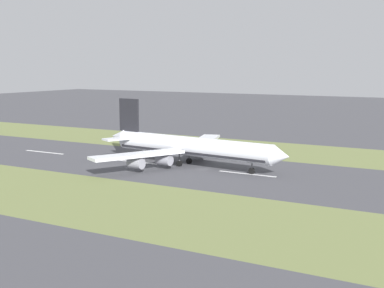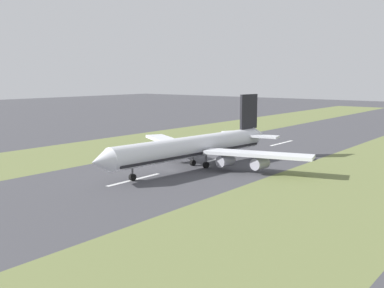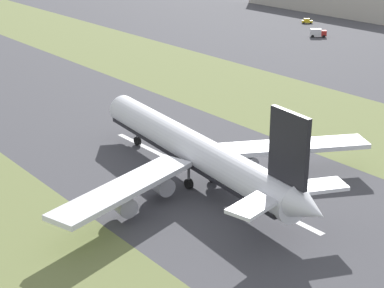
# 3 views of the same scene
# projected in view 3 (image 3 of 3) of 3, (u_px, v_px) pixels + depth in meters

# --- Properties ---
(ground_plane) EXTENTS (800.00, 800.00, 0.00)m
(ground_plane) POSITION_uv_depth(u_px,v_px,m) (184.00, 166.00, 124.20)
(ground_plane) COLOR #424247
(grass_median_east) EXTENTS (40.00, 600.00, 0.01)m
(grass_median_east) POSITION_uv_depth(u_px,v_px,m) (336.00, 120.00, 150.40)
(grass_median_east) COLOR olive
(grass_median_east) RESTS_ON ground
(centreline_dash_mid) EXTENTS (1.20, 18.00, 0.01)m
(centreline_dash_mid) POSITION_uv_depth(u_px,v_px,m) (281.00, 214.00, 105.31)
(centreline_dash_mid) COLOR silver
(centreline_dash_mid) RESTS_ON ground
(centreline_dash_far) EXTENTS (1.20, 18.00, 0.01)m
(centreline_dash_far) POSITION_uv_depth(u_px,v_px,m) (143.00, 146.00, 134.57)
(centreline_dash_far) COLOR silver
(centreline_dash_far) RESTS_ON ground
(airplane_main_jet) EXTENTS (63.80, 67.21, 20.20)m
(airplane_main_jet) POSITION_uv_depth(u_px,v_px,m) (198.00, 152.00, 114.71)
(airplane_main_jet) COLOR silver
(airplane_main_jet) RESTS_ON ground
(service_truck) EXTENTS (6.01, 5.55, 3.10)m
(service_truck) POSITION_uv_depth(u_px,v_px,m) (318.00, 33.00, 241.73)
(service_truck) COLOR #B2231E
(service_truck) RESTS_ON ground
(apron_car) EXTENTS (4.43, 4.33, 2.03)m
(apron_car) POSITION_uv_depth(u_px,v_px,m) (307.00, 21.00, 269.14)
(apron_car) COLOR gold
(apron_car) RESTS_ON ground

